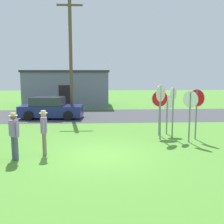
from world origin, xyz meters
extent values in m
plane|color=#518E33|center=(0.00, 0.00, 0.00)|extent=(80.00, 80.00, 0.00)
cube|color=#424247|center=(0.00, 9.83, 0.00)|extent=(60.00, 6.40, 0.01)
cube|color=slate|center=(-3.06, 16.40, 1.62)|extent=(7.79, 4.93, 3.24)
cube|color=#383333|center=(-3.06, 16.40, 3.34)|extent=(7.99, 5.13, 0.20)
cube|color=black|center=(-3.06, 13.92, 1.05)|extent=(1.10, 0.08, 2.10)
cylinder|color=brown|center=(-2.03, 9.38, 4.22)|extent=(0.24, 0.24, 8.43)
cube|color=brown|center=(-2.03, 9.38, 7.83)|extent=(1.80, 0.12, 0.12)
cube|color=navy|center=(-3.40, 8.71, 0.53)|extent=(4.43, 2.12, 0.76)
cube|color=#2D333D|center=(-3.65, 8.73, 1.21)|extent=(2.35, 1.70, 0.60)
cylinder|color=black|center=(-2.00, 9.51, 0.32)|extent=(0.65, 0.27, 0.64)
cylinder|color=black|center=(-2.14, 7.71, 0.32)|extent=(0.65, 0.27, 0.64)
cylinder|color=black|center=(-4.66, 9.71, 0.32)|extent=(0.65, 0.27, 0.64)
cylinder|color=black|center=(-4.80, 7.92, 0.32)|extent=(0.65, 0.27, 0.64)
cylinder|color=slate|center=(3.49, 2.51, 1.22)|extent=(0.10, 0.10, 2.44)
cylinder|color=white|center=(3.49, 2.51, 2.18)|extent=(0.44, 0.46, 0.62)
cylinder|color=red|center=(3.48, 2.52, 2.18)|extent=(0.41, 0.43, 0.58)
cylinder|color=slate|center=(2.97, 3.11, 1.12)|extent=(0.08, 0.08, 2.23)
cylinder|color=white|center=(2.97, 3.11, 1.89)|extent=(0.83, 0.08, 0.84)
cylinder|color=red|center=(2.97, 3.10, 1.89)|extent=(0.77, 0.08, 0.77)
cylinder|color=slate|center=(4.54, 2.26, 1.17)|extent=(0.10, 0.10, 2.35)
cylinder|color=white|center=(4.54, 2.26, 2.00)|extent=(0.49, 0.70, 0.84)
cylinder|color=red|center=(4.53, 2.25, 2.00)|extent=(0.46, 0.65, 0.78)
cylinder|color=slate|center=(4.05, 1.74, 1.15)|extent=(0.10, 0.10, 2.30)
cylinder|color=white|center=(4.05, 1.74, 1.98)|extent=(0.51, 0.57, 0.76)
cylinder|color=red|center=(4.05, 1.74, 1.98)|extent=(0.48, 0.53, 0.70)
cylinder|color=slate|center=(2.83, 2.34, 1.28)|extent=(0.13, 0.13, 2.56)
cylinder|color=white|center=(2.83, 2.34, 2.22)|extent=(0.58, 0.59, 0.80)
cylinder|color=red|center=(2.82, 2.34, 2.22)|extent=(0.54, 0.54, 0.74)
cylinder|color=slate|center=(3.45, 3.44, 0.99)|extent=(0.07, 0.07, 1.98)
cylinder|color=white|center=(3.45, 3.44, 1.68)|extent=(0.72, 0.04, 0.72)
cylinder|color=red|center=(3.45, 3.45, 1.68)|extent=(0.67, 0.04, 0.67)
cylinder|color=#7A6B56|center=(-2.22, 0.27, 0.44)|extent=(0.14, 0.14, 0.88)
cylinder|color=#7A6B56|center=(-2.19, 0.05, 0.44)|extent=(0.14, 0.14, 0.88)
cube|color=#9E7AB2|center=(-2.20, 0.16, 1.17)|extent=(0.26, 0.38, 0.58)
cylinder|color=#9E7AB2|center=(-2.23, 0.40, 1.15)|extent=(0.09, 0.09, 0.52)
cylinder|color=#9E7AB2|center=(-2.18, -0.08, 1.15)|extent=(0.09, 0.09, 0.52)
sphere|color=tan|center=(-2.20, 0.16, 1.58)|extent=(0.21, 0.21, 0.21)
cylinder|color=beige|center=(-2.20, 0.16, 1.64)|extent=(0.32, 0.32, 0.02)
cylinder|color=beige|center=(-2.20, 0.16, 1.69)|extent=(0.19, 0.19, 0.09)
cylinder|color=#4C5670|center=(-3.24, -0.32, 0.44)|extent=(0.14, 0.14, 0.88)
cylinder|color=#4C5670|center=(-3.08, -0.48, 0.44)|extent=(0.14, 0.14, 0.88)
cube|color=#9E7AB2|center=(-3.16, -0.40, 1.17)|extent=(0.41, 0.41, 0.58)
cylinder|color=#9E7AB2|center=(-3.33, -0.23, 1.15)|extent=(0.09, 0.09, 0.52)
cylinder|color=#9E7AB2|center=(-2.99, -0.57, 1.15)|extent=(0.09, 0.09, 0.52)
sphere|color=brown|center=(-3.16, -0.40, 1.58)|extent=(0.21, 0.21, 0.21)
cylinder|color=beige|center=(-3.16, -0.40, 1.64)|extent=(0.32, 0.31, 0.02)
cylinder|color=beige|center=(-3.16, -0.40, 1.69)|extent=(0.19, 0.19, 0.09)
camera|label=1|loc=(-0.12, -9.91, 3.13)|focal=42.39mm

